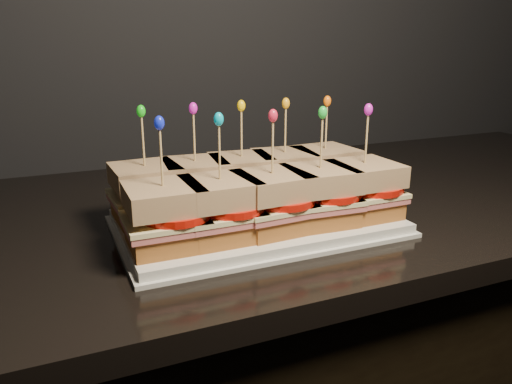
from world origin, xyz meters
name	(u,v)px	position (x,y,z in m)	size (l,w,h in m)	color
granite_slab	(47,239)	(-0.76, 1.67, 0.91)	(2.52, 0.67, 0.03)	black
platter	(256,222)	(-0.48, 1.56, 0.94)	(0.38, 0.24, 0.02)	silver
platter_rim	(256,226)	(-0.48, 1.56, 0.93)	(0.39, 0.25, 0.01)	silver
sandwich_0_bread_bot	(148,210)	(-0.62, 1.61, 0.96)	(0.09, 0.09, 0.02)	brown
sandwich_0_ham	(147,200)	(-0.62, 1.61, 0.98)	(0.10, 0.09, 0.01)	#BE5357
sandwich_0_cheese	(147,195)	(-0.62, 1.61, 0.98)	(0.10, 0.09, 0.01)	beige
sandwich_0_tomato	(156,190)	(-0.61, 1.60, 0.99)	(0.09, 0.09, 0.01)	red
sandwich_0_bread_top	(145,176)	(-0.62, 1.61, 1.01)	(0.09, 0.09, 0.03)	brown
sandwich_0_pick	(143,144)	(-0.62, 1.61, 1.06)	(0.00, 0.00, 0.09)	tan
sandwich_0_frill	(141,111)	(-0.62, 1.61, 1.10)	(0.01, 0.01, 0.02)	#16B916
sandwich_1_bread_bot	(197,204)	(-0.55, 1.61, 0.96)	(0.09, 0.09, 0.02)	brown
sandwich_1_ham	(196,194)	(-0.55, 1.61, 0.98)	(0.10, 0.09, 0.01)	#BE5357
sandwich_1_cheese	(196,189)	(-0.55, 1.61, 0.98)	(0.10, 0.09, 0.01)	beige
sandwich_1_tomato	(205,184)	(-0.54, 1.60, 0.99)	(0.09, 0.09, 0.01)	red
sandwich_1_bread_top	(195,171)	(-0.55, 1.61, 1.01)	(0.09, 0.09, 0.03)	brown
sandwich_1_pick	(194,140)	(-0.55, 1.61, 1.06)	(0.00, 0.00, 0.09)	tan
sandwich_1_frill	(193,108)	(-0.55, 1.61, 1.10)	(0.01, 0.01, 0.02)	#D018B7
sandwich_2_bread_bot	(242,198)	(-0.48, 1.61, 0.96)	(0.09, 0.09, 0.02)	brown
sandwich_2_ham	(242,188)	(-0.48, 1.61, 0.98)	(0.10, 0.09, 0.01)	#BE5357
sandwich_2_cheese	(242,184)	(-0.48, 1.61, 0.98)	(0.10, 0.09, 0.01)	beige
sandwich_2_tomato	(251,179)	(-0.47, 1.60, 0.99)	(0.09, 0.09, 0.01)	red
sandwich_2_bread_top	(242,166)	(-0.48, 1.61, 1.01)	(0.09, 0.09, 0.03)	brown
sandwich_2_pick	(242,136)	(-0.48, 1.61, 1.06)	(0.00, 0.00, 0.09)	tan
sandwich_2_frill	(241,106)	(-0.48, 1.61, 1.10)	(0.01, 0.01, 0.02)	#F6C006
sandwich_3_bread_bot	(284,193)	(-0.41, 1.61, 0.96)	(0.09, 0.09, 0.02)	brown
sandwich_3_ham	(284,183)	(-0.41, 1.61, 0.98)	(0.10, 0.09, 0.01)	#BE5357
sandwich_3_cheese	(285,179)	(-0.41, 1.61, 0.98)	(0.10, 0.09, 0.01)	beige
sandwich_3_tomato	(293,174)	(-0.40, 1.60, 0.99)	(0.09, 0.09, 0.01)	red
sandwich_3_bread_top	(285,162)	(-0.41, 1.61, 1.01)	(0.09, 0.09, 0.03)	brown
sandwich_3_pick	(285,133)	(-0.41, 1.61, 1.06)	(0.00, 0.00, 0.09)	tan
sandwich_3_frill	(286,103)	(-0.41, 1.61, 1.10)	(0.01, 0.01, 0.02)	orange
sandwich_4_bread_bot	(324,188)	(-0.34, 1.61, 0.96)	(0.09, 0.09, 0.02)	brown
sandwich_4_ham	(324,178)	(-0.34, 1.61, 0.98)	(0.10, 0.09, 0.01)	#BE5357
sandwich_4_cheese	(324,174)	(-0.34, 1.61, 0.98)	(0.10, 0.09, 0.01)	beige
sandwich_4_tomato	(333,170)	(-0.32, 1.60, 0.99)	(0.09, 0.09, 0.01)	red
sandwich_4_bread_top	(325,158)	(-0.34, 1.61, 1.01)	(0.09, 0.09, 0.03)	brown
sandwich_4_pick	(326,130)	(-0.34, 1.61, 1.06)	(0.00, 0.00, 0.09)	tan
sandwich_4_frill	(327,101)	(-0.34, 1.61, 1.10)	(0.01, 0.01, 0.02)	orange
sandwich_5_bread_bot	(166,237)	(-0.62, 1.50, 0.96)	(0.09, 0.09, 0.02)	brown
sandwich_5_ham	(165,224)	(-0.62, 1.50, 0.98)	(0.10, 0.09, 0.01)	#BE5357
sandwich_5_cheese	(165,219)	(-0.62, 1.50, 0.98)	(0.10, 0.09, 0.01)	beige
sandwich_5_tomato	(175,213)	(-0.61, 1.50, 0.99)	(0.09, 0.09, 0.01)	red
sandwich_5_bread_top	(163,198)	(-0.62, 1.50, 1.01)	(0.09, 0.09, 0.03)	brown
sandwich_5_pick	(161,161)	(-0.62, 1.50, 1.06)	(0.00, 0.00, 0.09)	tan
sandwich_5_frill	(159,123)	(-0.62, 1.50, 1.10)	(0.01, 0.01, 0.02)	#1322D0
sandwich_6_bread_bot	(221,228)	(-0.55, 1.50, 0.96)	(0.09, 0.09, 0.02)	brown
sandwich_6_ham	(221,216)	(-0.55, 1.50, 0.98)	(0.10, 0.09, 0.01)	#BE5357
sandwich_6_cheese	(221,211)	(-0.55, 1.50, 0.98)	(0.10, 0.09, 0.01)	beige
sandwich_6_tomato	(231,206)	(-0.54, 1.50, 0.99)	(0.09, 0.09, 0.01)	red
sandwich_6_bread_top	(220,191)	(-0.55, 1.50, 1.01)	(0.09, 0.09, 0.03)	brown
sandwich_6_pick	(220,156)	(-0.55, 1.50, 1.06)	(0.00, 0.00, 0.09)	tan
sandwich_6_frill	(219,119)	(-0.55, 1.50, 1.10)	(0.01, 0.01, 0.02)	#03A2BD
sandwich_7_bread_bot	(272,221)	(-0.48, 1.50, 0.96)	(0.09, 0.09, 0.02)	brown
sandwich_7_ham	(272,209)	(-0.48, 1.50, 0.98)	(0.10, 0.09, 0.01)	#BE5357
sandwich_7_cheese	(272,204)	(-0.48, 1.50, 0.98)	(0.10, 0.09, 0.01)	beige
sandwich_7_tomato	(282,199)	(-0.47, 1.50, 0.99)	(0.09, 0.09, 0.01)	red
sandwich_7_bread_top	(272,185)	(-0.48, 1.50, 1.01)	(0.09, 0.09, 0.03)	brown
sandwich_7_pick	(273,151)	(-0.48, 1.50, 1.06)	(0.00, 0.00, 0.09)	tan
sandwich_7_frill	(273,116)	(-0.48, 1.50, 1.10)	(0.01, 0.01, 0.02)	red
sandwich_8_bread_bot	(319,213)	(-0.41, 1.50, 0.96)	(0.09, 0.09, 0.02)	brown
sandwich_8_ham	(319,202)	(-0.41, 1.50, 0.98)	(0.10, 0.09, 0.01)	#BE5357
sandwich_8_cheese	(319,198)	(-0.41, 1.50, 0.98)	(0.10, 0.09, 0.01)	beige
sandwich_8_tomato	(329,193)	(-0.40, 1.50, 0.99)	(0.09, 0.09, 0.01)	red
sandwich_8_bread_top	(320,179)	(-0.41, 1.50, 1.01)	(0.09, 0.09, 0.03)	brown
sandwich_8_pick	(321,146)	(-0.41, 1.50, 1.06)	(0.00, 0.00, 0.09)	tan
sandwich_8_frill	(323,112)	(-0.41, 1.50, 1.10)	(0.01, 0.01, 0.02)	green
sandwich_9_bread_bot	(362,207)	(-0.34, 1.50, 0.96)	(0.09, 0.09, 0.02)	brown
sandwich_9_ham	(363,196)	(-0.34, 1.50, 0.98)	(0.10, 0.09, 0.01)	#BE5357
sandwich_9_cheese	(363,192)	(-0.34, 1.50, 0.98)	(0.10, 0.09, 0.01)	beige
sandwich_9_tomato	(373,187)	(-0.32, 1.50, 0.99)	(0.09, 0.09, 0.01)	red
sandwich_9_bread_top	(364,173)	(-0.34, 1.50, 1.01)	(0.09, 0.09, 0.03)	brown
sandwich_9_pick	(366,142)	(-0.34, 1.50, 1.06)	(0.00, 0.00, 0.09)	tan
sandwich_9_frill	(368,110)	(-0.34, 1.50, 1.10)	(0.01, 0.01, 0.02)	#CF1BBB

